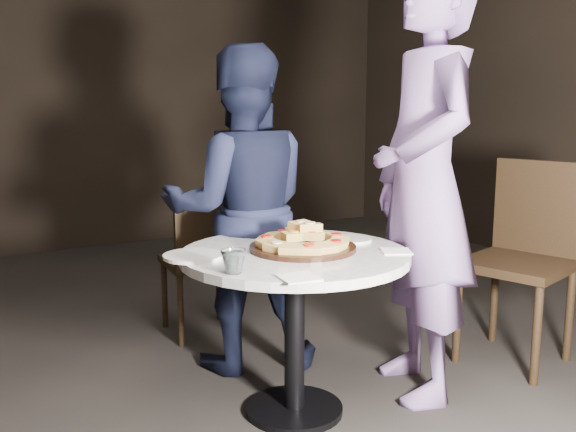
{
  "coord_description": "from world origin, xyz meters",
  "views": [
    {
      "loc": [
        -1.24,
        -2.03,
        1.22
      ],
      "look_at": [
        0.0,
        0.08,
        0.79
      ],
      "focal_mm": 40.0,
      "sensor_mm": 36.0,
      "label": 1
    }
  ],
  "objects": [
    {
      "name": "water_glass",
      "position": [
        -0.34,
        -0.15,
        0.7
      ],
      "size": [
        0.1,
        0.1,
        0.08
      ],
      "primitive_type": "imported",
      "rotation": [
        0.0,
        0.0,
        0.11
      ],
      "color": "silver",
      "rests_on": "table"
    },
    {
      "name": "table",
      "position": [
        0.0,
        0.03,
        0.54
      ],
      "size": [
        0.99,
        0.99,
        0.66
      ],
      "rotation": [
        0.0,
        0.0,
        -0.13
      ],
      "color": "black",
      "rests_on": "ground"
    },
    {
      "name": "diner_teal",
      "position": [
        0.57,
        -0.06,
        0.9
      ],
      "size": [
        0.63,
        0.76,
        1.8
      ],
      "primitive_type": "imported",
      "rotation": [
        0.0,
        0.0,
        -1.91
      ],
      "color": "slate",
      "rests_on": "ground"
    },
    {
      "name": "napkin_far",
      "position": [
        0.33,
        -0.18,
        0.67
      ],
      "size": [
        0.15,
        0.15,
        0.01
      ],
      "primitive_type": "cube",
      "rotation": [
        0.0,
        0.0,
        -0.51
      ],
      "color": "white",
      "rests_on": "table"
    },
    {
      "name": "chair_right",
      "position": [
        1.27,
        -0.03,
        0.55
      ],
      "size": [
        0.57,
        0.55,
        0.95
      ],
      "rotation": [
        0.0,
        0.0,
        -1.3
      ],
      "color": "black",
      "rests_on": "ground"
    },
    {
      "name": "floor",
      "position": [
        0.0,
        0.0,
        0.0
      ],
      "size": [
        7.0,
        7.0,
        0.0
      ],
      "primitive_type": "plane",
      "color": "black",
      "rests_on": "ground"
    },
    {
      "name": "diner_navy",
      "position": [
        0.05,
        0.58,
        0.74
      ],
      "size": [
        0.87,
        0.78,
        1.48
      ],
      "primitive_type": "imported",
      "rotation": [
        0.0,
        0.0,
        2.78
      ],
      "color": "#141931",
      "rests_on": "ground"
    },
    {
      "name": "plate_right",
      "position": [
        0.31,
        0.08,
        0.67
      ],
      "size": [
        0.21,
        0.21,
        0.01
      ],
      "primitive_type": "cylinder",
      "rotation": [
        0.0,
        0.0,
        -0.23
      ],
      "color": "white",
      "rests_on": "table"
    },
    {
      "name": "napkin_near",
      "position": [
        -0.19,
        -0.31,
        0.67
      ],
      "size": [
        0.14,
        0.14,
        0.01
      ],
      "primitive_type": "cube",
      "rotation": [
        0.0,
        0.0,
        -0.14
      ],
      "color": "white",
      "rests_on": "table"
    },
    {
      "name": "chair_far",
      "position": [
        0.04,
        0.99,
        0.45
      ],
      "size": [
        0.4,
        0.42,
        0.79
      ],
      "rotation": [
        0.0,
        0.0,
        3.05
      ],
      "color": "black",
      "rests_on": "ground"
    },
    {
      "name": "serving_board",
      "position": [
        0.04,
        0.03,
        0.67
      ],
      "size": [
        0.48,
        0.48,
        0.02
      ],
      "primitive_type": "cylinder",
      "rotation": [
        0.0,
        0.0,
        0.18
      ],
      "color": "black",
      "rests_on": "table"
    },
    {
      "name": "plate_left",
      "position": [
        -0.37,
        0.13,
        0.67
      ],
      "size": [
        0.28,
        0.28,
        0.01
      ],
      "primitive_type": "cylinder",
      "rotation": [
        0.0,
        0.0,
        0.29
      ],
      "color": "white",
      "rests_on": "table"
    },
    {
      "name": "focaccia_pile",
      "position": [
        0.04,
        0.03,
        0.71
      ],
      "size": [
        0.37,
        0.37,
        0.1
      ],
      "rotation": [
        0.0,
        0.0,
        -0.17
      ],
      "color": "tan",
      "rests_on": "serving_board"
    }
  ]
}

